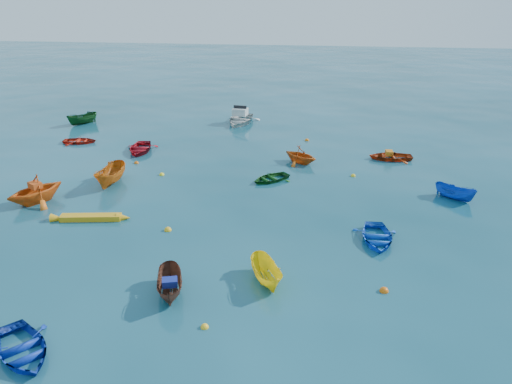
# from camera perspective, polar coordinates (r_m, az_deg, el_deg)

# --- Properties ---
(ground) EXTENTS (160.00, 160.00, 0.00)m
(ground) POSITION_cam_1_polar(r_m,az_deg,el_deg) (23.89, -1.57, -5.51)
(ground) COLOR #093843
(ground) RESTS_ON ground
(dinghy_blue_sw) EXTENTS (3.77, 3.74, 0.64)m
(dinghy_blue_sw) POSITION_cam_1_polar(r_m,az_deg,el_deg) (18.96, -25.10, -16.48)
(dinghy_blue_sw) COLOR #0D2EA5
(dinghy_blue_sw) RESTS_ON ground
(sampan_brown_mid) EXTENTS (1.68, 2.81, 1.02)m
(sampan_brown_mid) POSITION_cam_1_polar(r_m,az_deg,el_deg) (20.33, -9.69, -11.45)
(sampan_brown_mid) COLOR #542D1E
(sampan_brown_mid) RESTS_ON ground
(dinghy_blue_se) EXTENTS (2.22, 3.05, 0.62)m
(dinghy_blue_se) POSITION_cam_1_polar(r_m,az_deg,el_deg) (24.49, 13.60, -5.45)
(dinghy_blue_se) COLOR blue
(dinghy_blue_se) RESTS_ON ground
(dinghy_orange_w) EXTENTS (3.99, 4.14, 1.67)m
(dinghy_orange_w) POSITION_cam_1_polar(r_m,az_deg,el_deg) (30.47, -23.72, -1.05)
(dinghy_orange_w) COLOR orange
(dinghy_orange_w) RESTS_ON ground
(sampan_yellow_mid) EXTENTS (1.95, 2.79, 1.01)m
(sampan_yellow_mid) POSITION_cam_1_polar(r_m,az_deg,el_deg) (20.78, 1.22, -10.24)
(sampan_yellow_mid) COLOR yellow
(sampan_yellow_mid) RESTS_ON ground
(dinghy_green_e) EXTENTS (3.07, 3.03, 0.52)m
(dinghy_green_e) POSITION_cam_1_polar(r_m,az_deg,el_deg) (30.93, 1.68, 1.32)
(dinghy_green_e) COLOR #114B15
(dinghy_green_e) RESTS_ON ground
(dinghy_red_nw) EXTENTS (2.72, 2.11, 0.52)m
(dinghy_red_nw) POSITION_cam_1_polar(r_m,az_deg,el_deg) (40.64, -19.45, 5.32)
(dinghy_red_nw) COLOR red
(dinghy_red_nw) RESTS_ON ground
(sampan_orange_n) EXTENTS (1.30, 3.32, 1.27)m
(sampan_orange_n) POSITION_cam_1_polar(r_m,az_deg,el_deg) (31.61, -16.13, 0.87)
(sampan_orange_n) COLOR #BA5B11
(sampan_orange_n) RESTS_ON ground
(dinghy_red_ne) EXTENTS (3.06, 2.27, 0.61)m
(dinghy_red_ne) POSITION_cam_1_polar(r_m,az_deg,el_deg) (35.96, 15.07, 3.65)
(dinghy_red_ne) COLOR #B0360E
(dinghy_red_ne) RESTS_ON ground
(sampan_blue_far) EXTENTS (2.45, 2.15, 0.92)m
(sampan_blue_far) POSITION_cam_1_polar(r_m,az_deg,el_deg) (30.48, 21.68, -0.71)
(sampan_blue_far) COLOR #0E41AF
(sampan_blue_far) RESTS_ON ground
(dinghy_red_far) EXTENTS (2.72, 3.50, 0.67)m
(dinghy_red_far) POSITION_cam_1_polar(r_m,az_deg,el_deg) (37.31, -13.10, 4.54)
(dinghy_red_far) COLOR #A30D18
(dinghy_red_far) RESTS_ON ground
(dinghy_orange_far) EXTENTS (3.27, 3.17, 1.31)m
(dinghy_orange_far) POSITION_cam_1_polar(r_m,az_deg,el_deg) (34.14, 5.07, 3.35)
(dinghy_orange_far) COLOR #C95612
(dinghy_orange_far) RESTS_ON ground
(sampan_green_far) EXTENTS (2.51, 2.84, 1.07)m
(sampan_green_far) POSITION_cam_1_polar(r_m,az_deg,el_deg) (46.11, -19.14, 7.34)
(sampan_green_far) COLOR #0F4117
(sampan_green_far) RESTS_ON ground
(kayak_yellow) EXTENTS (3.83, 1.14, 0.38)m
(kayak_yellow) POSITION_cam_1_polar(r_m,az_deg,el_deg) (27.20, -18.32, -3.05)
(kayak_yellow) COLOR orange
(kayak_yellow) RESTS_ON ground
(motorboat_white) EXTENTS (3.46, 4.45, 1.45)m
(motorboat_white) POSITION_cam_1_polar(r_m,az_deg,el_deg) (44.01, -1.80, 7.90)
(motorboat_white) COLOR silver
(motorboat_white) RESTS_ON ground
(tarp_blue_a) EXTENTS (0.68, 0.58, 0.28)m
(tarp_blue_a) POSITION_cam_1_polar(r_m,az_deg,el_deg) (19.85, -9.82, -10.14)
(tarp_blue_a) COLOR navy
(tarp_blue_a) RESTS_ON sampan_brown_mid
(tarp_orange_a) EXTENTS (0.87, 0.81, 0.34)m
(tarp_orange_a) POSITION_cam_1_polar(r_m,az_deg,el_deg) (30.13, -23.94, 0.72)
(tarp_orange_a) COLOR #D24A15
(tarp_orange_a) RESTS_ON dinghy_orange_w
(tarp_orange_b) EXTENTS (0.51, 0.65, 0.30)m
(tarp_orange_b) POSITION_cam_1_polar(r_m,az_deg,el_deg) (35.80, 14.98, 4.35)
(tarp_orange_b) COLOR orange
(tarp_orange_b) RESTS_ON dinghy_red_ne
(buoy_ye_a) EXTENTS (0.29, 0.29, 0.29)m
(buoy_ye_a) POSITION_cam_1_polar(r_m,az_deg,el_deg) (18.49, -5.89, -15.14)
(buoy_ye_a) COLOR yellow
(buoy_ye_a) RESTS_ON ground
(buoy_or_b) EXTENTS (0.37, 0.37, 0.37)m
(buoy_or_b) POSITION_cam_1_polar(r_m,az_deg,el_deg) (20.85, 14.41, -10.93)
(buoy_or_b) COLOR orange
(buoy_or_b) RESTS_ON ground
(buoy_ye_b) EXTENTS (0.33, 0.33, 0.33)m
(buoy_ye_b) POSITION_cam_1_polar(r_m,az_deg,el_deg) (32.38, -10.72, 1.92)
(buoy_ye_b) COLOR yellow
(buoy_ye_b) RESTS_ON ground
(buoy_or_c) EXTENTS (0.32, 0.32, 0.32)m
(buoy_or_c) POSITION_cam_1_polar(r_m,az_deg,el_deg) (34.86, -13.51, 3.21)
(buoy_or_c) COLOR #D65A0B
(buoy_or_c) RESTS_ON ground
(buoy_ye_c) EXTENTS (0.37, 0.37, 0.37)m
(buoy_ye_c) POSITION_cam_1_polar(r_m,az_deg,el_deg) (25.15, -10.04, -4.34)
(buoy_ye_c) COLOR gold
(buoy_ye_c) RESTS_ON ground
(buoy_or_d) EXTENTS (0.34, 0.34, 0.34)m
(buoy_or_d) POSITION_cam_1_polar(r_m,az_deg,el_deg) (31.85, 21.41, 0.33)
(buoy_or_d) COLOR orange
(buoy_or_d) RESTS_ON ground
(buoy_ye_d) EXTENTS (0.33, 0.33, 0.33)m
(buoy_ye_d) POSITION_cam_1_polar(r_m,az_deg,el_deg) (39.13, -13.20, 5.38)
(buoy_ye_d) COLOR yellow
(buoy_ye_d) RESTS_ON ground
(buoy_or_e) EXTENTS (0.34, 0.34, 0.34)m
(buoy_or_e) POSITION_cam_1_polar(r_m,az_deg,el_deg) (39.11, 5.84, 5.86)
(buoy_or_e) COLOR orange
(buoy_or_e) RESTS_ON ground
(buoy_ye_e) EXTENTS (0.31, 0.31, 0.31)m
(buoy_ye_e) POSITION_cam_1_polar(r_m,az_deg,el_deg) (32.21, 11.04, 1.78)
(buoy_ye_e) COLOR yellow
(buoy_ye_e) RESTS_ON ground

